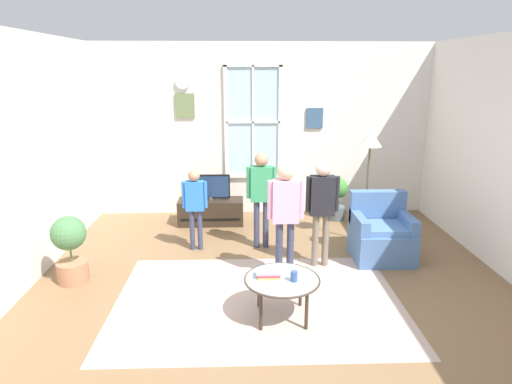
{
  "coord_description": "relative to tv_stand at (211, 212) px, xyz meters",
  "views": [
    {
      "loc": [
        -0.35,
        -4.31,
        2.48
      ],
      "look_at": [
        -0.19,
        0.65,
        1.09
      ],
      "focal_mm": 30.84,
      "sensor_mm": 36.0,
      "label": 1
    }
  ],
  "objects": [
    {
      "name": "person_black_shirt",
      "position": [
        1.52,
        -1.67,
        0.67
      ],
      "size": [
        0.42,
        0.19,
        1.39
      ],
      "color": "#726656",
      "rests_on": "ground_plane"
    },
    {
      "name": "armchair",
      "position": [
        2.38,
        -1.44,
        0.12
      ],
      "size": [
        0.76,
        0.74,
        0.87
      ],
      "color": "#476B9E",
      "rests_on": "ground_plane"
    },
    {
      "name": "coffee_table",
      "position": [
        0.91,
        -2.9,
        0.21
      ],
      "size": [
        0.78,
        0.78,
        0.44
      ],
      "color": "#99B2B7",
      "rests_on": "ground_plane"
    },
    {
      "name": "person_pink_shirt",
      "position": [
        1.03,
        -2.0,
        0.69
      ],
      "size": [
        0.43,
        0.2,
        1.43
      ],
      "color": "#333851",
      "rests_on": "ground_plane"
    },
    {
      "name": "person_green_shirt",
      "position": [
        0.78,
        -1.03,
        0.66
      ],
      "size": [
        0.41,
        0.19,
        1.38
      ],
      "color": "#333851",
      "rests_on": "ground_plane"
    },
    {
      "name": "remote_near_books",
      "position": [
        0.84,
        -2.8,
        0.24
      ],
      "size": [
        0.1,
        0.14,
        0.02
      ],
      "primitive_type": "cube",
      "rotation": [
        0.0,
        0.0,
        0.5
      ],
      "color": "black",
      "rests_on": "coffee_table"
    },
    {
      "name": "book_stack",
      "position": [
        0.78,
        -2.85,
        0.27
      ],
      "size": [
        0.26,
        0.17,
        0.07
      ],
      "color": "tan",
      "rests_on": "coffee_table"
    },
    {
      "name": "area_rug",
      "position": [
        0.68,
        -2.56,
        -0.2
      ],
      "size": [
        3.14,
        2.21,
        0.01
      ],
      "primitive_type": "cube",
      "color": "tan",
      "rests_on": "ground_plane"
    },
    {
      "name": "person_blue_shirt",
      "position": [
        -0.14,
        -1.08,
        0.52
      ],
      "size": [
        0.35,
        0.16,
        1.16
      ],
      "color": "#333851",
      "rests_on": "ground_plane"
    },
    {
      "name": "cup",
      "position": [
        1.02,
        -2.95,
        0.29
      ],
      "size": [
        0.07,
        0.07,
        0.11
      ],
      "primitive_type": "cylinder",
      "color": "#334C8C",
      "rests_on": "coffee_table"
    },
    {
      "name": "back_wall",
      "position": [
        0.86,
        0.65,
        1.26
      ],
      "size": [
        5.7,
        0.17,
        2.91
      ],
      "color": "silver",
      "rests_on": "ground_plane"
    },
    {
      "name": "television",
      "position": [
        0.0,
        -0.0,
        0.43
      ],
      "size": [
        0.64,
        0.08,
        0.42
      ],
      "color": "#4C4C4C",
      "rests_on": "tv_stand"
    },
    {
      "name": "potted_plant_by_window",
      "position": [
        2.11,
        0.16,
        0.21
      ],
      "size": [
        0.36,
        0.36,
        0.73
      ],
      "color": "#4C565B",
      "rests_on": "ground_plane"
    },
    {
      "name": "potted_plant_corner",
      "position": [
        -1.53,
        -2.01,
        0.25
      ],
      "size": [
        0.41,
        0.41,
        0.82
      ],
      "color": "#9E6B4C",
      "rests_on": "ground_plane"
    },
    {
      "name": "floor_lamp",
      "position": [
        2.31,
        -0.87,
        1.18
      ],
      "size": [
        0.32,
        0.32,
        1.65
      ],
      "color": "black",
      "rests_on": "ground_plane"
    },
    {
      "name": "ground_plane",
      "position": [
        0.87,
        -2.6,
        -0.22
      ],
      "size": [
        6.3,
        6.99,
        0.02
      ],
      "primitive_type": "cube",
      "color": "brown"
    },
    {
      "name": "tv_stand",
      "position": [
        0.0,
        0.0,
        0.0
      ],
      "size": [
        1.06,
        0.43,
        0.41
      ],
      "color": "#2D2319",
      "rests_on": "ground_plane"
    }
  ]
}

